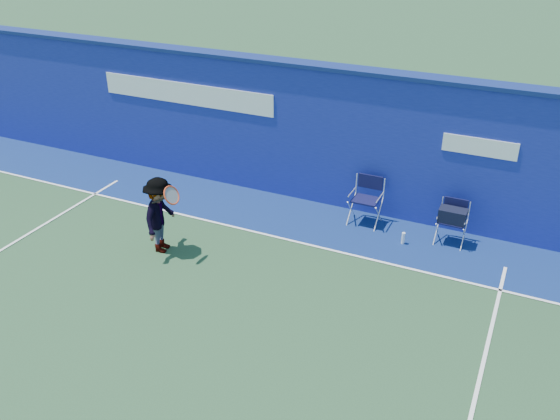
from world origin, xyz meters
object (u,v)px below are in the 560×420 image
at_px(directors_chair_left, 365,209).
at_px(tennis_player, 160,215).
at_px(water_bottle, 403,238).
at_px(directors_chair_right, 451,226).

bearing_deg(directors_chair_left, tennis_player, -140.07).
distance_m(directors_chair_left, tennis_player, 4.23).
xyz_separation_m(directors_chair_left, water_bottle, (0.96, -0.51, -0.19)).
xyz_separation_m(directors_chair_right, tennis_player, (-5.01, -2.63, 0.40)).
bearing_deg(water_bottle, directors_chair_left, 152.27).
bearing_deg(water_bottle, directors_chair_right, 27.70).
xyz_separation_m(directors_chair_left, directors_chair_right, (1.79, -0.07, 0.05)).
bearing_deg(tennis_player, water_bottle, 27.65).
relative_size(directors_chair_left, directors_chair_right, 1.14).
height_order(directors_chair_left, water_bottle, directors_chair_left).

